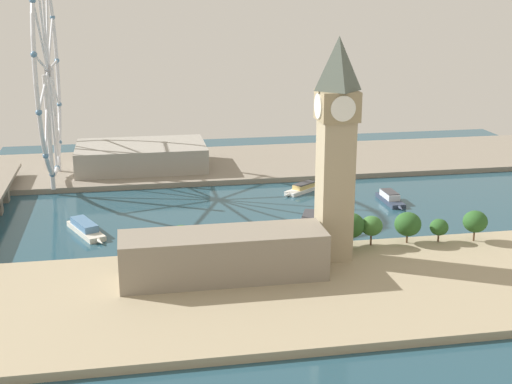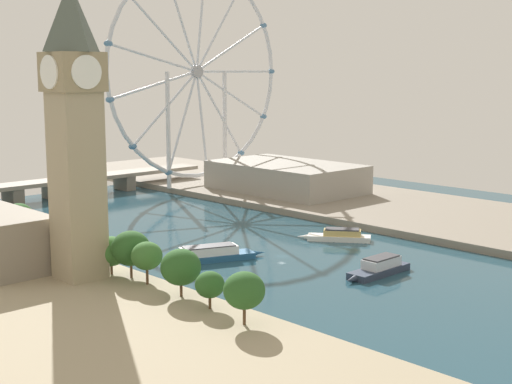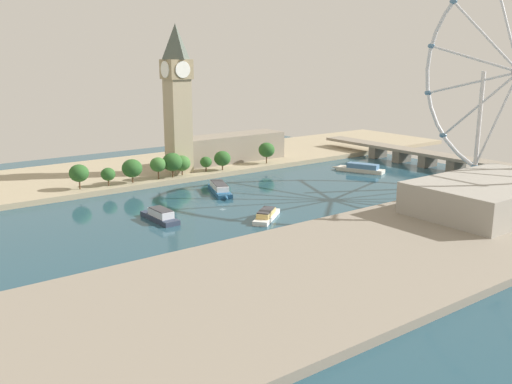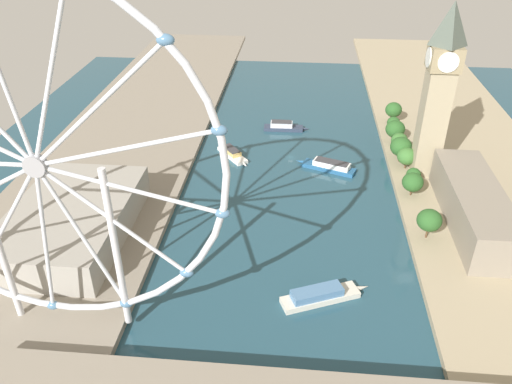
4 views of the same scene
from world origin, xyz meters
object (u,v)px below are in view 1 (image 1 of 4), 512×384
Objects in this scene: clock_tower at (336,147)px; tour_boat_2 at (309,220)px; ferris_wheel at (48,72)px; tour_boat_3 at (303,188)px; riverside_hall at (141,156)px; tour_boat_0 at (86,229)px; parliament_block at (223,255)px; tour_boat_1 at (390,198)px.

clock_tower is 68.86m from tour_boat_2.
tour_boat_3 is at bearing -106.24° from ferris_wheel.
riverside_hall is at bearing -71.72° from tour_boat_3.
riverside_hall is 2.22× the size of tour_boat_0.
ferris_wheel is 1.56× the size of riverside_hall.
parliament_block is 2.28× the size of tour_boat_2.
tour_boat_3 is at bearing -125.19° from tour_boat_1.
clock_tower is 0.74× the size of ferris_wheel.
parliament_block is 1.00× the size of riverside_hall.
ferris_wheel is 3.45× the size of tour_boat_0.
tour_boat_0 is (-88.96, -20.38, -62.46)m from ferris_wheel.
clock_tower is 3.49× the size of tour_boat_3.
clock_tower is 117.19m from tour_boat_3.
riverside_hall is (178.87, 26.03, -1.68)m from parliament_block.
clock_tower is at bearing -140.09° from ferris_wheel.
tour_boat_1 is at bearing -110.94° from ferris_wheel.
clock_tower is 2.54× the size of tour_boat_0.
clock_tower is at bearing 45.16° from tour_boat_3.
ferris_wheel is 4.74× the size of tour_boat_3.
riverside_hall is 2.28× the size of tour_boat_2.
tour_boat_1 is 1.15× the size of tour_boat_3.
parliament_block is at bearing -154.68° from ferris_wheel.
parliament_block reaches higher than tour_boat_1.
clock_tower is 3.04× the size of tour_boat_1.
tour_boat_2 reaches higher than tour_boat_3.
tour_boat_2 is at bearing 63.27° from tour_boat_0.
tour_boat_2 is at bearing -62.08° from tour_boat_1.
tour_boat_2 is (-28.03, 51.50, 0.02)m from tour_boat_1.
riverside_hall reaches higher than tour_boat_2.
riverside_hall is at bearing 23.73° from clock_tower.
ferris_wheel is 169.66m from tour_boat_2.
tour_boat_1 is 49.37m from tour_boat_3.
tour_boat_3 is (28.00, 40.67, -0.33)m from tour_boat_1.
tour_boat_0 is (69.77, 54.73, -9.70)m from parliament_block.
clock_tower reaches higher than tour_boat_2.
clock_tower reaches higher than parliament_block.
clock_tower is at bearing -156.27° from riverside_hall.
riverside_hall is at bearing 142.21° from tour_boat_0.
tour_boat_1 is (-87.82, -127.80, -8.04)m from riverside_hall.
clock_tower is 190.90m from ferris_wheel.
riverside_hall reaches higher than tour_boat_0.
ferris_wheel is (145.95, 122.07, 15.49)m from clock_tower.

